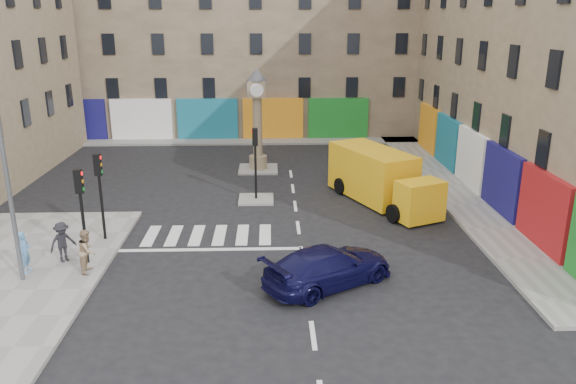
{
  "coord_description": "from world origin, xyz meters",
  "views": [
    {
      "loc": [
        -1.24,
        -19.81,
        9.25
      ],
      "look_at": [
        -0.49,
        3.07,
        2.0
      ],
      "focal_mm": 35.0,
      "sensor_mm": 36.0,
      "label": 1
    }
  ],
  "objects_px": {
    "pedestrian_blue": "(25,252)",
    "pedestrian_dark": "(63,242)",
    "yellow_van": "(380,178)",
    "traffic_light_island": "(255,152)",
    "lamp_post": "(3,154)",
    "traffic_light_left_far": "(100,183)",
    "pedestrian_tan": "(87,251)",
    "navy_sedan": "(329,267)",
    "traffic_light_left_near": "(81,201)",
    "clock_pillar": "(257,113)"
  },
  "relations": [
    {
      "from": "navy_sedan",
      "to": "pedestrian_tan",
      "type": "relative_size",
      "value": 3.01
    },
    {
      "from": "yellow_van",
      "to": "pedestrian_blue",
      "type": "xyz_separation_m",
      "value": [
        -14.63,
        -8.09,
        -0.37
      ]
    },
    {
      "from": "pedestrian_tan",
      "to": "pedestrian_dark",
      "type": "height_order",
      "value": "pedestrian_tan"
    },
    {
      "from": "traffic_light_left_far",
      "to": "pedestrian_dark",
      "type": "xyz_separation_m",
      "value": [
        -0.92,
        -2.27,
        -1.67
      ]
    },
    {
      "from": "clock_pillar",
      "to": "traffic_light_island",
      "type": "bearing_deg",
      "value": -90.0
    },
    {
      "from": "pedestrian_blue",
      "to": "traffic_light_left_near",
      "type": "bearing_deg",
      "value": -65.86
    },
    {
      "from": "clock_pillar",
      "to": "navy_sedan",
      "type": "relative_size",
      "value": 1.23
    },
    {
      "from": "traffic_light_left_far",
      "to": "pedestrian_blue",
      "type": "relative_size",
      "value": 2.33
    },
    {
      "from": "lamp_post",
      "to": "pedestrian_dark",
      "type": "bearing_deg",
      "value": 57.54
    },
    {
      "from": "traffic_light_left_near",
      "to": "pedestrian_blue",
      "type": "xyz_separation_m",
      "value": [
        -1.98,
        -0.77,
        -1.68
      ]
    },
    {
      "from": "navy_sedan",
      "to": "pedestrian_tan",
      "type": "xyz_separation_m",
      "value": [
        -8.8,
        1.09,
        0.25
      ]
    },
    {
      "from": "traffic_light_island",
      "to": "pedestrian_dark",
      "type": "xyz_separation_m",
      "value": [
        -7.22,
        -7.67,
        -1.64
      ]
    },
    {
      "from": "traffic_light_island",
      "to": "pedestrian_tan",
      "type": "height_order",
      "value": "traffic_light_island"
    },
    {
      "from": "traffic_light_left_near",
      "to": "pedestrian_tan",
      "type": "xyz_separation_m",
      "value": [
        0.3,
        -0.8,
        -1.65
      ]
    },
    {
      "from": "pedestrian_dark",
      "to": "lamp_post",
      "type": "bearing_deg",
      "value": -167.15
    },
    {
      "from": "lamp_post",
      "to": "pedestrian_blue",
      "type": "distance_m",
      "value": 3.9
    },
    {
      "from": "traffic_light_left_far",
      "to": "pedestrian_blue",
      "type": "distance_m",
      "value": 4.1
    },
    {
      "from": "navy_sedan",
      "to": "pedestrian_blue",
      "type": "xyz_separation_m",
      "value": [
        -11.08,
        1.12,
        0.23
      ]
    },
    {
      "from": "traffic_light_left_far",
      "to": "pedestrian_blue",
      "type": "height_order",
      "value": "traffic_light_left_far"
    },
    {
      "from": "yellow_van",
      "to": "pedestrian_tan",
      "type": "xyz_separation_m",
      "value": [
        -12.34,
        -8.12,
        -0.34
      ]
    },
    {
      "from": "pedestrian_tan",
      "to": "navy_sedan",
      "type": "bearing_deg",
      "value": -98.14
    },
    {
      "from": "traffic_light_island",
      "to": "lamp_post",
      "type": "xyz_separation_m",
      "value": [
        -8.2,
        -9.2,
        2.2
      ]
    },
    {
      "from": "yellow_van",
      "to": "pedestrian_dark",
      "type": "distance_m",
      "value": 15.36
    },
    {
      "from": "lamp_post",
      "to": "pedestrian_dark",
      "type": "relative_size",
      "value": 5.2
    },
    {
      "from": "pedestrian_dark",
      "to": "traffic_light_left_far",
      "type": "bearing_deg",
      "value": 23.11
    },
    {
      "from": "pedestrian_tan",
      "to": "lamp_post",
      "type": "bearing_deg",
      "value": 104.1
    },
    {
      "from": "yellow_van",
      "to": "pedestrian_dark",
      "type": "xyz_separation_m",
      "value": [
        -13.57,
        -7.18,
        -0.37
      ]
    },
    {
      "from": "pedestrian_blue",
      "to": "pedestrian_tan",
      "type": "height_order",
      "value": "pedestrian_tan"
    },
    {
      "from": "clock_pillar",
      "to": "yellow_van",
      "type": "bearing_deg",
      "value": -45.6
    },
    {
      "from": "pedestrian_tan",
      "to": "pedestrian_dark",
      "type": "bearing_deg",
      "value": 51.5
    },
    {
      "from": "traffic_light_left_far",
      "to": "navy_sedan",
      "type": "xyz_separation_m",
      "value": [
        9.1,
        -4.3,
        -1.9
      ]
    },
    {
      "from": "traffic_light_left_far",
      "to": "traffic_light_island",
      "type": "relative_size",
      "value": 1.0
    },
    {
      "from": "traffic_light_left_far",
      "to": "clock_pillar",
      "type": "bearing_deg",
      "value": 61.06
    },
    {
      "from": "pedestrian_blue",
      "to": "pedestrian_tan",
      "type": "xyz_separation_m",
      "value": [
        2.28,
        -0.03,
        0.03
      ]
    },
    {
      "from": "navy_sedan",
      "to": "clock_pillar",
      "type": "bearing_deg",
      "value": -22.51
    },
    {
      "from": "navy_sedan",
      "to": "traffic_light_island",
      "type": "bearing_deg",
      "value": -16.52
    },
    {
      "from": "lamp_post",
      "to": "pedestrian_tan",
      "type": "distance_m",
      "value": 4.45
    },
    {
      "from": "yellow_van",
      "to": "pedestrian_dark",
      "type": "relative_size",
      "value": 4.72
    },
    {
      "from": "yellow_van",
      "to": "pedestrian_dark",
      "type": "bearing_deg",
      "value": -175.78
    },
    {
      "from": "pedestrian_tan",
      "to": "traffic_light_island",
      "type": "bearing_deg",
      "value": -35.95
    },
    {
      "from": "yellow_van",
      "to": "pedestrian_dark",
      "type": "height_order",
      "value": "yellow_van"
    },
    {
      "from": "yellow_van",
      "to": "traffic_light_island",
      "type": "bearing_deg",
      "value": 151.96
    },
    {
      "from": "traffic_light_island",
      "to": "clock_pillar",
      "type": "height_order",
      "value": "clock_pillar"
    },
    {
      "from": "traffic_light_island",
      "to": "navy_sedan",
      "type": "bearing_deg",
      "value": -73.91
    },
    {
      "from": "lamp_post",
      "to": "navy_sedan",
      "type": "distance_m",
      "value": 11.74
    },
    {
      "from": "traffic_light_island",
      "to": "navy_sedan",
      "type": "relative_size",
      "value": 0.75
    },
    {
      "from": "lamp_post",
      "to": "navy_sedan",
      "type": "xyz_separation_m",
      "value": [
        11.0,
        -0.5,
        -4.07
      ]
    },
    {
      "from": "traffic_light_left_far",
      "to": "traffic_light_left_near",
      "type": "bearing_deg",
      "value": -90.0
    },
    {
      "from": "pedestrian_blue",
      "to": "pedestrian_dark",
      "type": "distance_m",
      "value": 1.4
    },
    {
      "from": "clock_pillar",
      "to": "yellow_van",
      "type": "distance_m",
      "value": 9.34
    }
  ]
}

